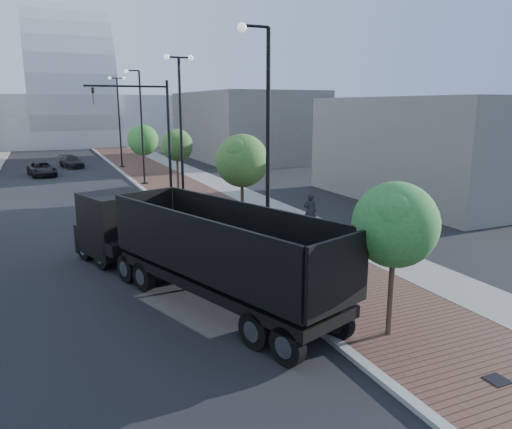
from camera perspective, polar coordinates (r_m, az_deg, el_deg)
name	(u,v)px	position (r m, az deg, el deg)	size (l,w,h in m)	color
sidewalk	(163,173)	(47.78, -10.89, 4.78)	(7.00, 140.00, 0.12)	#4C2D23
concrete_strip	(190,172)	(48.44, -7.76, 5.00)	(2.40, 140.00, 0.13)	slate
curb	(126,175)	(47.13, -15.04, 4.48)	(0.30, 140.00, 0.14)	gray
dump_truck	(160,244)	(18.48, -11.19, -3.47)	(6.67, 13.37, 3.33)	black
white_sedan	(107,223)	(25.01, -17.06, -1.01)	(1.67, 4.78, 1.57)	white
dark_car_mid	(42,169)	(49.66, -23.83, 4.89)	(2.12, 4.60, 1.28)	black
dark_car_far	(71,162)	(55.27, -20.84, 5.81)	(1.71, 4.21, 1.22)	black
pedestrian	(310,211)	(25.98, 6.34, 0.39)	(0.70, 0.46, 1.93)	black
streetlight_1	(265,165)	(17.94, 1.08, 5.87)	(1.44, 0.56, 9.21)	black
streetlight_2	(181,134)	(29.22, -8.77, 9.32)	(1.72, 0.56, 9.28)	black
streetlight_3	(141,132)	(40.91, -13.37, 9.39)	(1.44, 0.56, 9.21)	black
streetlight_4	(119,121)	(52.74, -15.73, 10.46)	(1.72, 0.56, 9.28)	black
traffic_mast	(155,129)	(31.91, -11.79, 9.77)	(5.09, 0.20, 8.00)	black
tree_0	(396,225)	(13.73, 16.09, -1.16)	(2.40, 2.35, 4.50)	#382619
tree_1	(243,161)	(23.03, -1.57, 6.31)	(2.53, 2.50, 5.17)	#382619
tree_2	(177,145)	(34.40, -9.22, 8.02)	(2.28, 2.22, 4.88)	#382619
tree_3	(144,140)	(46.11, -13.05, 8.53)	(2.84, 2.84, 4.79)	#382619
convention_center	(69,108)	(91.30, -21.07, 11.61)	(50.00, 30.00, 50.00)	#9EA2A8
commercial_block_ne	(243,126)	(60.74, -1.51, 10.39)	(12.00, 22.00, 8.00)	#605C56
commercial_block_e	(433,149)	(36.31, 20.03, 7.26)	(10.00, 16.00, 7.00)	slate
utility_cover_0	(497,380)	(13.42, 26.44, -16.99)	(0.50, 0.50, 0.02)	black
utility_cover_1	(335,283)	(18.15, 9.26, -7.94)	(0.50, 0.50, 0.02)	black
utility_cover_2	(229,220)	(27.60, -3.20, -0.60)	(0.50, 0.50, 0.02)	black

